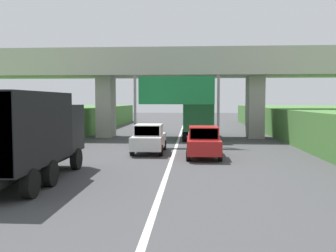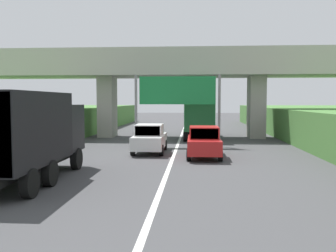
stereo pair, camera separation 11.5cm
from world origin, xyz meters
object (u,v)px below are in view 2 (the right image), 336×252
at_px(overhead_highway_sign, 177,94).
at_px(speed_limit_sign, 52,128).
at_px(truck_black, 28,132).
at_px(car_white, 150,139).
at_px(car_red, 204,142).
at_px(truck_green, 199,115).

xyz_separation_m(overhead_highway_sign, speed_limit_sign, (-7.40, -3.59, -2.08)).
bearing_deg(truck_black, speed_limit_sign, 105.30).
distance_m(truck_black, car_white, 9.25).
distance_m(speed_limit_sign, car_white, 5.93).
height_order(truck_black, car_red, truck_black).
xyz_separation_m(truck_green, truck_black, (-6.71, -17.19, 0.00)).
bearing_deg(truck_green, speed_limit_sign, -134.98).
bearing_deg(car_white, speed_limit_sign, -177.96).
xyz_separation_m(car_white, car_red, (3.21, -1.65, 0.00)).
xyz_separation_m(overhead_highway_sign, car_red, (1.70, -5.02, -2.70)).
distance_m(speed_limit_sign, car_red, 9.23).
bearing_deg(truck_black, truck_green, 68.68).
height_order(overhead_highway_sign, truck_green, overhead_highway_sign).
bearing_deg(car_red, overhead_highway_sign, 108.71).
bearing_deg(speed_limit_sign, car_red, -8.96).
bearing_deg(speed_limit_sign, truck_green, 45.02).
relative_size(car_white, car_red, 1.00).
relative_size(truck_green, truck_black, 1.00).
bearing_deg(car_white, car_red, -27.17).
height_order(truck_green, car_red, truck_green).
relative_size(truck_green, car_red, 1.78).
bearing_deg(speed_limit_sign, car_white, 2.04).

